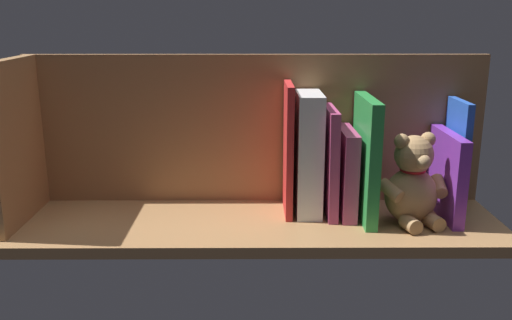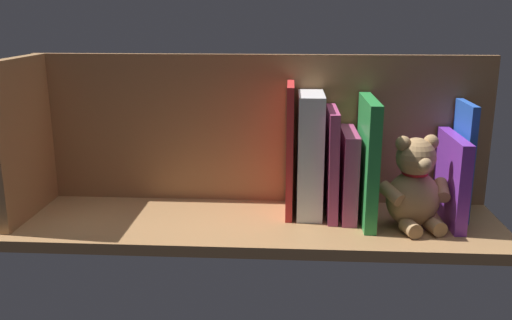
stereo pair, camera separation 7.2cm
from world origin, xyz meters
TOP-DOWN VIEW (x-y plane):
  - ground_plane at (0.00, 0.00)cm, footprint 98.11×28.73cm
  - shelf_back_panel at (0.00, -12.11)cm, footprint 98.11×1.50cm
  - shelf_side_divider at (47.05, 0.00)cm, footprint 2.40×22.73cm
  - book_0 at (-41.45, -5.14)cm, footprint 1.44×11.65cm
  - book_1 at (-38.71, -1.96)cm, footprint 2.32×18.01cm
  - teddy_bear at (-30.73, 2.00)cm, footprint 14.23×13.45cm
  - book_2 at (-22.00, -1.74)cm, footprint 2.31×18.45cm
  - book_3 at (-18.48, -3.55)cm, footprint 2.92×14.83cm
  - book_4 at (-15.16, -3.77)cm, footprint 2.20×14.39cm
  - dictionary_thick_white at (-10.75, -4.42)cm, footprint 5.09×12.89cm
  - book_5 at (-6.62, -4.52)cm, footprint 1.38×12.89cm

SIDE VIEW (x-z plane):
  - ground_plane at x=0.00cm, z-range -2.20..0.00cm
  - teddy_bear at x=-30.73cm, z-range -1.09..17.08cm
  - book_1 at x=-38.71cm, z-range 0.00..17.41cm
  - book_3 at x=-18.48cm, z-range 0.00..17.73cm
  - book_4 at x=-15.16cm, z-range -0.01..22.06cm
  - book_0 at x=-41.45cm, z-range 0.00..23.40cm
  - book_2 at x=-22.00cm, z-range 0.00..24.50cm
  - dictionary_thick_white at x=-10.75cm, z-range 0.00..24.99cm
  - book_5 at x=-6.62cm, z-range 0.00..26.90cm
  - shelf_back_panel at x=0.00cm, z-range 0.00..32.05cm
  - shelf_side_divider at x=47.05cm, z-range 0.00..32.05cm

